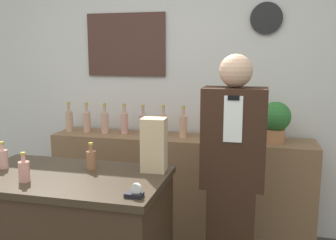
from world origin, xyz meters
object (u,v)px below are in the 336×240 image
Objects in this scene: potted_plant at (276,120)px; tape_dispenser at (135,193)px; paper_bag at (154,145)px; shopkeeper at (233,178)px.

tape_dispenser is at bearing -117.06° from potted_plant.
paper_bag reaches higher than tape_dispenser.
paper_bag is (-0.74, -0.97, -0.02)m from potted_plant.
shopkeeper is 0.85m from tape_dispenser.
paper_bag is at bearing 93.18° from tape_dispenser.
shopkeeper is at bearing 31.51° from paper_bag.
shopkeeper reaches higher than tape_dispenser.
potted_plant is 1.59m from tape_dispenser.
tape_dispenser is at bearing -86.82° from paper_bag.
potted_plant is 3.75× the size of tape_dispenser.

